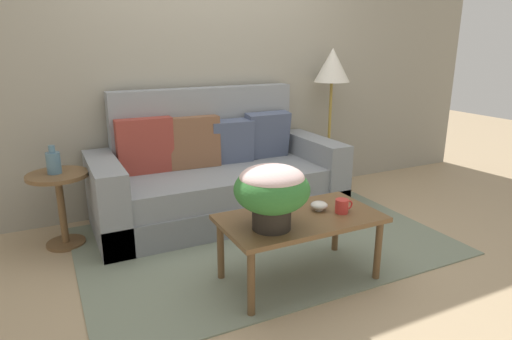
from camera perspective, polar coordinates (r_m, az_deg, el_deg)
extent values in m
plane|color=tan|center=(3.53, 0.80, -9.12)|extent=(14.00, 14.00, 0.00)
cube|color=gray|center=(4.21, -6.32, 15.93)|extent=(6.40, 0.12, 2.99)
cube|color=gray|center=(3.52, 0.87, -9.10)|extent=(2.74, 1.86, 0.01)
cube|color=slate|center=(3.92, -4.49, -4.59)|extent=(2.14, 0.90, 0.25)
cube|color=gray|center=(3.82, -4.44, -1.57)|extent=(1.69, 0.81, 0.20)
cube|color=gray|center=(4.09, -6.59, 4.29)|extent=(1.69, 0.16, 0.90)
cube|color=gray|center=(3.63, -18.73, -3.82)|extent=(0.22, 0.90, 0.64)
cube|color=gray|center=(4.28, 7.40, -0.05)|extent=(0.22, 0.90, 0.64)
cube|color=brown|center=(3.90, -8.01, 3.59)|extent=(0.45, 0.18, 0.45)
cube|color=#93382D|center=(3.80, -14.15, 3.04)|extent=(0.46, 0.14, 0.46)
cube|color=#4C5670|center=(4.19, 1.41, 4.52)|extent=(0.43, 0.19, 0.44)
cube|color=#4C5670|center=(4.02, -3.17, 3.73)|extent=(0.40, 0.21, 0.40)
cylinder|color=brown|center=(2.56, -0.63, -14.45)|extent=(0.05, 0.05, 0.42)
cylinder|color=brown|center=(3.02, 15.49, -9.99)|extent=(0.05, 0.05, 0.42)
cylinder|color=brown|center=(2.93, -4.60, -10.28)|extent=(0.05, 0.05, 0.42)
cylinder|color=brown|center=(3.34, 10.27, -7.02)|extent=(0.05, 0.05, 0.42)
cube|color=brown|center=(2.84, 5.73, -6.25)|extent=(1.02, 0.57, 0.03)
cylinder|color=brown|center=(3.77, -23.32, -8.66)|extent=(0.29, 0.29, 0.03)
cylinder|color=brown|center=(3.67, -23.80, -4.76)|extent=(0.05, 0.05, 0.52)
cylinder|color=brown|center=(3.58, -24.30, -0.63)|extent=(0.44, 0.44, 0.03)
cylinder|color=olive|center=(4.78, 9.11, -2.22)|extent=(0.31, 0.31, 0.03)
cylinder|color=olive|center=(4.63, 9.42, 4.40)|extent=(0.03, 0.03, 1.10)
cone|color=beige|center=(4.54, 9.85, 13.23)|extent=(0.35, 0.35, 0.33)
cylinder|color=black|center=(2.62, 2.02, -5.98)|extent=(0.23, 0.23, 0.16)
ellipsoid|color=#337533|center=(2.56, 2.06, -2.53)|extent=(0.45, 0.45, 0.27)
ellipsoid|color=beige|center=(2.54, 2.08, -1.06)|extent=(0.38, 0.38, 0.15)
cylinder|color=red|center=(2.91, 11.03, -4.60)|extent=(0.09, 0.09, 0.09)
torus|color=red|center=(2.94, 11.89, -4.42)|extent=(0.06, 0.01, 0.06)
cylinder|color=silver|center=(2.94, 8.15, -4.99)|extent=(0.05, 0.05, 0.02)
ellipsoid|color=silver|center=(2.93, 8.17, -4.53)|extent=(0.11, 0.11, 0.05)
cylinder|color=slate|center=(3.56, -24.71, 0.83)|extent=(0.10, 0.10, 0.16)
cylinder|color=slate|center=(3.54, -24.91, 2.48)|extent=(0.05, 0.05, 0.05)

